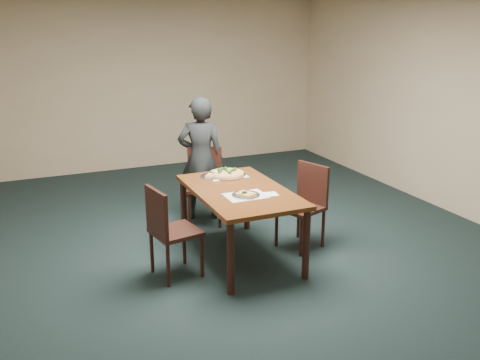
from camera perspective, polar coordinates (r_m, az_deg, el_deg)
name	(u,v)px	position (r m, az deg, el deg)	size (l,w,h in m)	color
ground	(248,259)	(5.67, 0.88, -8.38)	(8.00, 8.00, 0.00)	black
room_shell	(249,92)	(5.17, 0.97, 9.32)	(8.00, 8.00, 8.00)	#CAB08C
dining_table	(240,198)	(5.46, 0.00, -1.93)	(0.90, 1.50, 0.75)	#4E270F
chair_far	(205,181)	(6.54, -3.78, -0.06)	(0.54, 0.54, 0.91)	black
chair_left	(168,227)	(5.14, -7.67, -5.01)	(0.49, 0.49, 0.91)	black
chair_right	(305,201)	(5.86, 7.00, -2.19)	(0.53, 0.53, 0.91)	black
diner	(201,159)	(6.57, -4.20, 2.26)	(0.56, 0.37, 1.53)	black
placemat_main	(226,175)	(5.91, -1.45, 0.49)	(0.42, 0.32, 0.00)	white
placemat_near	(246,196)	(5.24, 0.62, -1.68)	(0.40, 0.30, 0.00)	white
pizza_pan	(226,173)	(5.91, -1.45, 0.71)	(0.43, 0.43, 0.08)	silver
slice_plate_near	(246,194)	(5.24, 0.62, -1.55)	(0.28, 0.28, 0.06)	silver
slice_plate_far	(213,176)	(5.87, -2.91, 0.46)	(0.28, 0.28, 0.06)	silver
napkin	(270,194)	(5.28, 3.25, -1.53)	(0.14, 0.14, 0.01)	white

